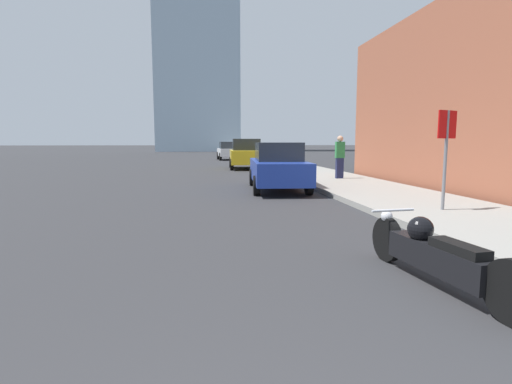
# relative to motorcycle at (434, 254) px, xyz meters

# --- Properties ---
(sidewalk) EXTENTS (3.34, 240.00, 0.15)m
(sidewalk) POSITION_rel_motorcycle_xyz_m (2.83, 36.35, -0.30)
(sidewalk) COLOR gray
(sidewalk) RESTS_ON ground_plane
(motorcycle) EXTENTS (0.62, 2.62, 0.75)m
(motorcycle) POSITION_rel_motorcycle_xyz_m (0.00, 0.00, 0.00)
(motorcycle) COLOR black
(motorcycle) RESTS_ON ground_plane
(parked_car_blue) EXTENTS (2.09, 4.69, 1.62)m
(parked_car_blue) POSITION_rel_motorcycle_xyz_m (-0.04, 9.30, 0.44)
(parked_car_blue) COLOR #1E3899
(parked_car_blue) RESTS_ON ground_plane
(parked_car_yellow) EXTENTS (2.16, 4.25, 1.82)m
(parked_car_yellow) POSITION_rel_motorcycle_xyz_m (0.07, 20.23, 0.53)
(parked_car_yellow) COLOR gold
(parked_car_yellow) RESTS_ON ground_plane
(parked_car_white) EXTENTS (2.03, 3.90, 1.65)m
(parked_car_white) POSITION_rel_motorcycle_xyz_m (-0.19, 32.61, 0.46)
(parked_car_white) COLOR silver
(parked_car_white) RESTS_ON ground_plane
(stop_sign) EXTENTS (0.57, 0.26, 2.16)m
(stop_sign) POSITION_rel_motorcycle_xyz_m (2.65, 3.96, 1.25)
(stop_sign) COLOR slate
(stop_sign) RESTS_ON sidewalk
(pedestrian) EXTENTS (0.36, 0.24, 1.74)m
(pedestrian) POSITION_rel_motorcycle_xyz_m (2.99, 11.66, 0.68)
(pedestrian) COLOR #1E2347
(pedestrian) RESTS_ON sidewalk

